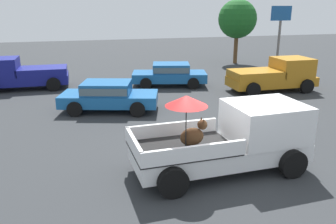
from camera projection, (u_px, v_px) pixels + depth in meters
ground_plane at (219, 170)px, 10.02m from camera, size 80.00×80.00×0.00m
pickup_truck_main at (235, 137)px, 9.85m from camera, size 5.11×2.39×2.36m
pickup_truck_red at (275, 75)px, 19.01m from camera, size 4.83×2.24×1.80m
pickup_truck_far at (20, 74)px, 19.35m from camera, size 4.83×2.22×1.80m
parked_sedan_near at (170, 73)px, 20.20m from camera, size 4.60×2.78×1.33m
parked_sedan_far at (108, 95)px, 15.41m from camera, size 4.62×2.90×1.33m
motel_sign at (280, 27)px, 21.99m from camera, size 1.40×0.16×4.54m
tree_by_lot at (237, 19)px, 27.26m from camera, size 3.05×3.05×5.05m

